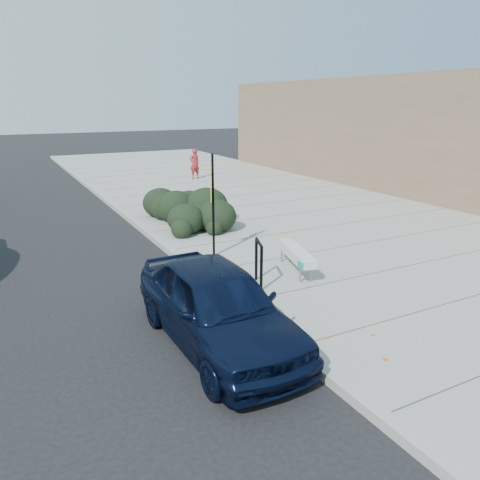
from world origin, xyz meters
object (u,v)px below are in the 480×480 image
object	(u,v)px
sign_post	(212,199)
pedestrian	(195,164)
bike_rack	(259,259)
bench	(296,253)
sedan_navy	(217,305)

from	to	relation	value
sign_post	pedestrian	distance (m)	12.99
sign_post	pedestrian	size ratio (longest dim) A/B	1.72
bike_rack	pedestrian	distance (m)	15.17
bench	pedestrian	bearing A→B (deg)	92.75
sign_post	pedestrian	bearing A→B (deg)	93.91
bench	pedestrian	world-z (taller)	pedestrian
bike_rack	sign_post	bearing A→B (deg)	110.57
pedestrian	bench	bearing A→B (deg)	68.83
bike_rack	sign_post	world-z (taller)	sign_post
bike_rack	bench	bearing A→B (deg)	35.92
bench	bike_rack	xyz separation A→B (m)	(-1.22, -0.35, 0.16)
bench	bike_rack	size ratio (longest dim) A/B	1.89
bike_rack	sign_post	distance (m)	2.50
bike_rack	sedan_navy	distance (m)	2.48
sign_post	bench	bearing A→B (deg)	-33.62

